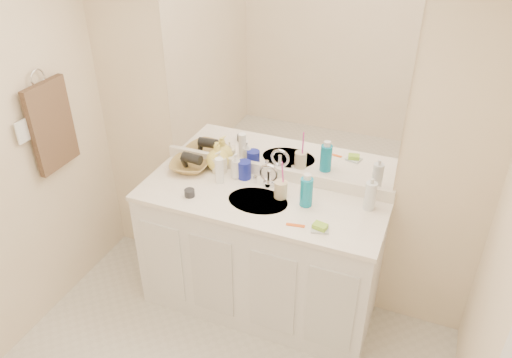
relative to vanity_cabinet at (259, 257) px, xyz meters
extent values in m
cube|color=#F7E3C2|center=(0.00, 0.28, 0.77)|extent=(2.60, 0.02, 2.40)
cube|color=white|center=(0.00, 0.00, 0.00)|extent=(1.50, 0.55, 0.85)
cube|color=white|center=(0.00, 0.00, 0.44)|extent=(1.52, 0.57, 0.03)
cube|color=white|center=(0.00, 0.26, 0.50)|extent=(1.52, 0.03, 0.08)
cylinder|color=beige|center=(0.00, -0.02, 0.44)|extent=(0.37, 0.37, 0.02)
cylinder|color=silver|center=(0.00, 0.16, 0.51)|extent=(0.02, 0.02, 0.11)
cube|color=white|center=(0.00, 0.27, 1.14)|extent=(1.48, 0.01, 1.20)
cylinder|color=#161F97|center=(-0.18, 0.19, 0.51)|extent=(0.10, 0.10, 0.12)
cylinder|color=beige|center=(0.11, 0.07, 0.51)|extent=(0.08, 0.08, 0.11)
cylinder|color=#EB3DAB|center=(0.12, 0.07, 0.60)|extent=(0.02, 0.04, 0.20)
cylinder|color=#0E87AE|center=(0.28, 0.05, 0.54)|extent=(0.09, 0.09, 0.18)
cylinder|color=white|center=(0.63, 0.15, 0.54)|extent=(0.07, 0.07, 0.17)
cube|color=silver|center=(0.42, -0.15, 0.46)|extent=(0.11, 0.10, 0.01)
cube|color=#90CD32|center=(0.42, -0.15, 0.48)|extent=(0.08, 0.07, 0.03)
cube|color=orange|center=(0.29, -0.17, 0.46)|extent=(0.11, 0.04, 0.00)
cylinder|color=#26272C|center=(-0.40, -0.13, 0.48)|extent=(0.07, 0.07, 0.04)
cylinder|color=white|center=(-0.30, 0.08, 0.54)|extent=(0.06, 0.06, 0.17)
imported|color=white|center=(-0.23, 0.17, 0.54)|extent=(0.08, 0.08, 0.17)
imported|color=#FDF3CE|center=(-0.35, 0.18, 0.53)|extent=(0.09, 0.09, 0.16)
imported|color=#FBE561|center=(-0.38, 0.23, 0.55)|extent=(0.18, 0.18, 0.19)
imported|color=olive|center=(-0.55, 0.15, 0.49)|extent=(0.30, 0.30, 0.06)
cylinder|color=black|center=(-0.53, 0.15, 0.54)|extent=(0.14, 0.08, 0.07)
torus|color=silver|center=(-1.27, -0.25, 1.12)|extent=(0.01, 0.11, 0.11)
cube|color=#36271D|center=(-1.25, -0.25, 0.82)|extent=(0.04, 0.32, 0.55)
cube|color=white|center=(-1.27, -0.45, 0.88)|extent=(0.01, 0.08, 0.13)
camera|label=1|loc=(0.92, -2.31, 2.15)|focal=35.00mm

